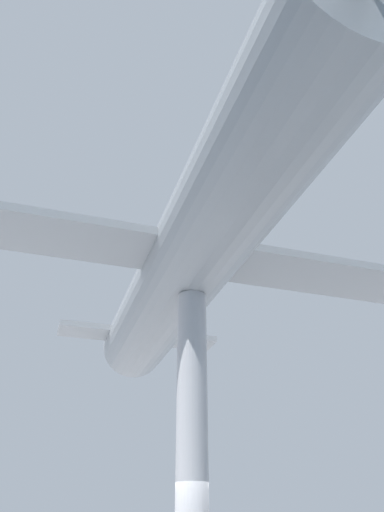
{
  "coord_description": "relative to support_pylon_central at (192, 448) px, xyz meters",
  "views": [
    {
      "loc": [
        1.9,
        9.51,
        1.67
      ],
      "look_at": [
        0.0,
        0.0,
        7.12
      ],
      "focal_mm": 35.0,
      "sensor_mm": 36.0,
      "label": 1
    }
  ],
  "objects": [
    {
      "name": "suspended_airplane",
      "position": [
        -0.03,
        0.27,
        4.06
      ],
      "size": [
        15.77,
        14.73,
        3.05
      ],
      "rotation": [
        0.0,
        0.0,
        0.11
      ],
      "color": "#93999E",
      "rests_on": "support_pylon_central"
    },
    {
      "name": "support_pylon_central",
      "position": [
        0.0,
        0.0,
        0.0
      ],
      "size": [
        0.6,
        0.6,
        6.14
      ],
      "color": "#B7B7BC",
      "rests_on": "ground_plane"
    }
  ]
}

